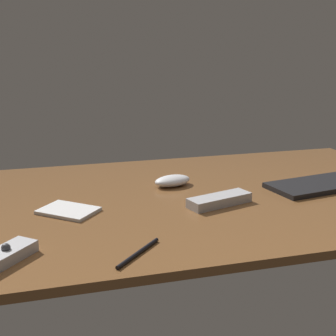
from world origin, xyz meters
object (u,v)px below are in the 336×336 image
Objects in this scene: keyboard at (328,183)px; computer_mouse at (172,181)px; notepad at (68,211)px; tv_remote at (219,200)px; pen at (138,253)px.

computer_mouse reaches higher than keyboard.
keyboard is 2.73× the size of notepad.
computer_mouse reaches higher than tv_remote.
notepad is at bearing 172.42° from keyboard.
keyboard is at bearing 1.65° from notepad.
keyboard is at bearing -5.51° from tv_remote.
tv_remote is 1.17× the size of pen.
keyboard reaches higher than pen.
computer_mouse is at bearing 93.31° from tv_remote.
pen is at bearing -129.34° from computer_mouse.
keyboard is 2.49× the size of pen.
computer_mouse is (-43.83, 12.37, 0.82)cm from keyboard.
tv_remote reaches higher than keyboard.
computer_mouse is 47.28cm from pen.
computer_mouse is at bearing 19.58° from pen.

